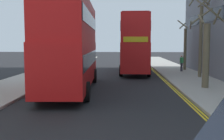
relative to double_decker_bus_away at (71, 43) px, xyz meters
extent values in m
cube|color=#ADA89E|center=(8.76, 0.12, -2.96)|extent=(4.00, 80.00, 0.14)
cube|color=#ADA89E|center=(-4.24, 0.12, -2.96)|extent=(4.00, 80.00, 0.14)
cube|color=yellow|center=(6.66, -1.88, -3.03)|extent=(0.10, 56.00, 0.01)
cube|color=yellow|center=(6.50, -1.88, -3.03)|extent=(0.10, 56.00, 0.01)
cube|color=red|center=(0.00, 0.00, -1.29)|extent=(3.00, 10.90, 2.60)
cube|color=red|center=(0.00, 0.00, 1.26)|extent=(2.94, 10.69, 2.50)
cube|color=black|center=(0.00, 0.00, -0.99)|extent=(3.01, 10.47, 0.84)
cube|color=black|center=(0.00, 0.00, 1.36)|extent=(2.99, 10.26, 0.80)
cube|color=yellow|center=(-0.25, 5.37, 0.26)|extent=(2.00, 0.15, 0.44)
cube|color=maroon|center=(0.00, 0.00, 2.56)|extent=(2.70, 9.81, 0.10)
cylinder|color=black|center=(-1.40, 3.28, -2.51)|extent=(0.35, 1.05, 1.04)
cylinder|color=black|center=(1.09, 3.40, -2.51)|extent=(0.35, 1.05, 1.04)
cylinder|color=black|center=(-1.09, -3.40, -2.51)|extent=(0.35, 1.05, 1.04)
cylinder|color=black|center=(1.40, -3.29, -2.51)|extent=(0.35, 1.05, 1.04)
cube|color=red|center=(4.42, 10.69, -1.29)|extent=(2.83, 10.87, 2.60)
cube|color=red|center=(4.42, 10.69, 1.26)|extent=(2.78, 10.65, 2.50)
cube|color=black|center=(4.42, 10.69, -0.99)|extent=(2.85, 10.44, 0.84)
cube|color=black|center=(4.42, 10.69, 1.36)|extent=(2.83, 10.22, 0.80)
cube|color=yellow|center=(4.25, 5.31, 0.26)|extent=(2.00, 0.12, 0.44)
cube|color=maroon|center=(4.42, 10.69, 2.56)|extent=(2.55, 9.78, 0.10)
cylinder|color=black|center=(5.57, 7.31, -2.51)|extent=(0.33, 1.05, 1.04)
cylinder|color=black|center=(3.07, 7.38, -2.51)|extent=(0.33, 1.05, 1.04)
cylinder|color=black|center=(5.77, 14.00, -2.51)|extent=(0.33, 1.05, 1.04)
cylinder|color=black|center=(3.27, 14.08, -2.51)|extent=(0.33, 1.05, 1.04)
cylinder|color=#2D2D38|center=(9.16, 10.78, -2.46)|extent=(0.22, 0.22, 0.85)
cube|color=#338C4C|center=(9.16, 10.78, -1.76)|extent=(0.34, 0.22, 0.56)
sphere|color=beige|center=(9.16, 10.78, -1.37)|extent=(0.20, 0.20, 0.20)
cylinder|color=#6B6047|center=(9.87, 12.59, -0.69)|extent=(0.30, 0.30, 4.39)
cylinder|color=#6B6047|center=(10.38, 12.49, 1.86)|extent=(0.32, 1.09, 0.81)
cylinder|color=#6B6047|center=(9.63, 12.95, 1.81)|extent=(0.83, 0.62, 0.70)
cylinder|color=#6B6047|center=(9.45, 12.15, 1.93)|extent=(0.99, 0.96, 0.93)
cylinder|color=#6B6047|center=(9.73, 6.24, 0.07)|extent=(0.29, 0.29, 5.91)
cylinder|color=#6B6047|center=(10.38, 6.32, 3.49)|extent=(0.28, 1.37, 1.00)
cylinder|color=#6B6047|center=(10.01, 6.66, 3.38)|extent=(0.95, 0.70, 0.80)
cylinder|color=#6B6047|center=(9.10, 6.68, 3.56)|extent=(1.01, 1.37, 1.16)
cylinder|color=#6B6047|center=(9.20, 5.90, 3.46)|extent=(0.80, 1.17, 0.96)
cylinder|color=#6B6047|center=(9.80, 5.76, 3.36)|extent=(1.02, 0.26, 0.76)
cylinder|color=#6B6047|center=(8.55, 0.66, -0.85)|extent=(0.43, 0.43, 4.08)
cylinder|color=#6B6047|center=(9.14, 0.67, 1.61)|extent=(0.12, 1.24, 0.92)
cylinder|color=#6B6047|center=(8.39, 1.39, 1.72)|extent=(1.52, 0.44, 1.12)
cylinder|color=#6B6047|center=(8.14, 0.61, 1.48)|extent=(0.24, 0.88, 0.66)
cylinder|color=#6B6047|center=(8.74, -0.10, 1.74)|extent=(1.59, 0.52, 1.18)
camera|label=1|loc=(3.26, -16.99, -0.03)|focal=43.80mm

